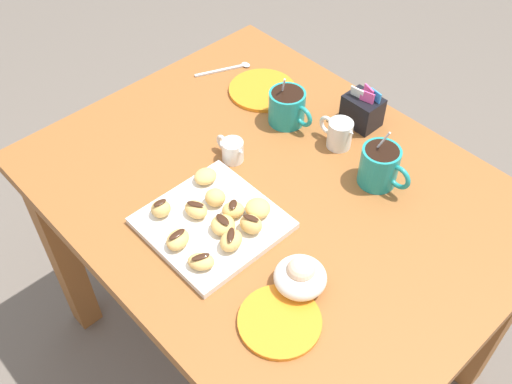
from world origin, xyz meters
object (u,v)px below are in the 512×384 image
Objects in this scene: ice_cream_bowl at (300,276)px; beignet_6 at (251,224)px; beignet_9 at (258,208)px; sugar_caddy at (362,110)px; cream_pitcher_white at (339,133)px; beignet_10 at (223,225)px; pastry_plate_square at (212,223)px; beignet_5 at (205,176)px; dining_table at (273,222)px; beignet_3 at (196,209)px; beignet_0 at (215,197)px; beignet_1 at (178,240)px; beignet_2 at (231,241)px; chocolate_sauce_pitcher at (232,150)px; saucer_orange_right at (280,321)px; beignet_4 at (233,210)px; beignet_8 at (161,209)px; beignet_7 at (201,262)px; coffee_mug_teal_right at (380,166)px; coffee_mug_teal_left at (288,106)px; saucer_orange_left at (262,90)px.

ice_cream_bowl is 2.08× the size of beignet_6.
sugar_caddy is at bearing 97.46° from beignet_9.
cream_pitcher_white is 0.11m from sugar_caddy.
pastry_plate_square is at bearing -179.27° from beignet_10.
beignet_5 is 0.15m from beignet_10.
beignet_3 is (-0.05, -0.19, 0.16)m from dining_table.
beignet_9 and beignet_10 have the same top height.
pastry_plate_square is at bearing -49.20° from beignet_0.
beignet_6 is at bearing 47.18° from beignet_10.
beignet_3 is (-0.05, -0.40, -0.01)m from cream_pitcher_white.
beignet_2 is at bearing 44.68° from beignet_1.
beignet_2 is (0.20, -0.18, 0.00)m from chocolate_sauce_pitcher.
beignet_4 reaches higher than saucer_orange_right.
beignet_4 is at bearing 5.65° from beignet_0.
beignet_6 reaches higher than beignet_5.
beignet_2 is at bearing -80.90° from sugar_caddy.
beignet_4 is at bearing -85.57° from dining_table.
beignet_6 is at bearing 173.86° from ice_cream_bowl.
beignet_5 is 1.22× the size of beignet_8.
beignet_7 is 1.25× the size of beignet_8.
ice_cream_bowl is 2.18× the size of beignet_4.
beignet_7 is (0.11, -0.13, -0.00)m from beignet_0.
ice_cream_bowl is 1.14× the size of chocolate_sauce_pitcher.
coffee_mug_teal_right reaches higher than saucer_orange_right.
coffee_mug_teal_right is 1.40× the size of sugar_caddy.
beignet_3 is at bearing 46.61° from beignet_8.
coffee_mug_teal_left is 2.45× the size of beignet_9.
beignet_4 reaches higher than beignet_9.
sugar_caddy is 2.01× the size of beignet_5.
cream_pitcher_white is 0.34m from beignet_5.
beignet_2 is at bearing 87.17° from beignet_7.
beignet_8 is (-0.09, 0.02, 0.00)m from beignet_1.
cream_pitcher_white is 0.26m from chocolate_sauce_pitcher.
beignet_4 reaches higher than beignet_5.
beignet_3 is at bearing -75.33° from coffee_mug_teal_left.
beignet_3 is at bearing -97.10° from cream_pitcher_white.
saucer_orange_left is at bearing 177.72° from cream_pitcher_white.
pastry_plate_square is 0.50m from sugar_caddy.
beignet_7 is at bearing -65.11° from coffee_mug_teal_left.
cream_pitcher_white is 0.35m from beignet_6.
beignet_6 is at bearing -46.22° from saucer_orange_left.
beignet_0 is 0.91× the size of beignet_6.
coffee_mug_teal_right is 0.81× the size of saucer_orange_left.
pastry_plate_square is at bearing 90.94° from beignet_1.
beignet_7 is at bearing -76.10° from dining_table.
pastry_plate_square is 0.12m from beignet_5.
beignet_3 is 1.26× the size of beignet_8.
saucer_orange_left is at bearing 140.84° from dining_table.
pastry_plate_square is 0.09m from beignet_2.
beignet_8 is at bearing -142.62° from pastry_plate_square.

